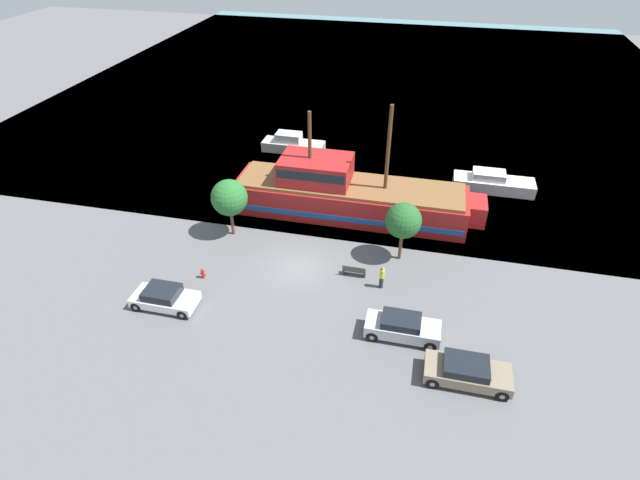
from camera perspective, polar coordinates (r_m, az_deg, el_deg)
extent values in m
plane|color=#5B5B5E|center=(34.79, -2.41, -3.24)|extent=(160.00, 160.00, 0.00)
plane|color=slate|center=(73.86, 6.93, 17.86)|extent=(80.00, 80.00, 0.00)
cube|color=#A31E1E|center=(40.19, 3.38, 4.59)|extent=(18.41, 4.68, 2.42)
cube|color=#234C93|center=(40.38, 3.36, 4.15)|extent=(18.05, 4.76, 0.45)
cube|color=#A31E1E|center=(39.86, 17.42, 3.23)|extent=(1.40, 2.57, 1.69)
cube|color=brown|center=(39.53, 3.44, 6.26)|extent=(17.68, 4.30, 0.25)
cube|color=#A31E1E|center=(39.51, -0.49, 8.08)|extent=(5.52, 3.74, 1.91)
cube|color=black|center=(39.38, -0.49, 8.45)|extent=(5.25, 3.80, 0.69)
cylinder|color=#4C331E|center=(37.70, 7.82, 10.34)|extent=(0.28, 0.28, 6.62)
cylinder|color=#4C331E|center=(38.80, -1.17, 10.59)|extent=(0.28, 0.28, 5.63)
cube|color=silver|center=(46.33, 19.19, 6.01)|extent=(6.83, 2.18, 1.05)
cube|color=silver|center=(45.88, 18.76, 7.04)|extent=(2.73, 1.70, 0.67)
cube|color=black|center=(45.98, 19.77, 6.89)|extent=(0.12, 1.53, 0.54)
cube|color=#B7B2A8|center=(51.05, -3.05, 10.64)|extent=(6.17, 1.99, 0.98)
cube|color=silver|center=(50.79, -3.60, 11.64)|extent=(2.47, 1.55, 0.88)
cube|color=black|center=(50.60, -2.77, 11.58)|extent=(0.12, 1.39, 0.70)
cube|color=white|center=(32.96, -17.28, -6.49)|extent=(4.07, 1.89, 0.55)
cube|color=black|center=(32.67, -17.63, -5.73)|extent=(2.12, 1.70, 0.54)
cylinder|color=black|center=(31.88, -15.45, -8.23)|extent=(0.68, 0.22, 0.68)
cylinder|color=gray|center=(31.88, -15.45, -8.23)|extent=(0.26, 0.25, 0.26)
cylinder|color=black|center=(32.97, -14.16, -6.28)|extent=(0.68, 0.22, 0.68)
cylinder|color=gray|center=(32.97, -14.16, -6.28)|extent=(0.26, 0.25, 0.26)
cylinder|color=black|center=(33.29, -20.27, -7.18)|extent=(0.68, 0.22, 0.68)
cylinder|color=gray|center=(33.29, -20.27, -7.18)|extent=(0.26, 0.25, 0.26)
cylinder|color=black|center=(34.34, -18.87, -5.35)|extent=(0.68, 0.22, 0.68)
cylinder|color=gray|center=(34.34, -18.87, -5.35)|extent=(0.26, 0.25, 0.26)
cube|color=#B7BCC6|center=(29.88, 9.41, -9.95)|extent=(4.33, 1.70, 0.75)
cube|color=black|center=(29.45, 9.27, -9.08)|extent=(2.25, 1.53, 0.46)
cylinder|color=black|center=(29.59, 12.48, -11.77)|extent=(0.72, 0.22, 0.72)
cylinder|color=gray|center=(29.59, 12.48, -11.77)|extent=(0.27, 0.25, 0.27)
cylinder|color=black|center=(30.66, 12.62, -9.74)|extent=(0.72, 0.22, 0.72)
cylinder|color=gray|center=(30.66, 12.62, -9.74)|extent=(0.27, 0.25, 0.27)
cylinder|color=black|center=(29.59, 5.96, -10.92)|extent=(0.72, 0.22, 0.72)
cylinder|color=gray|center=(29.59, 5.96, -10.92)|extent=(0.27, 0.25, 0.27)
cylinder|color=black|center=(30.67, 6.37, -8.92)|extent=(0.72, 0.22, 0.72)
cylinder|color=gray|center=(30.67, 6.37, -8.92)|extent=(0.27, 0.25, 0.27)
cube|color=#7F705B|center=(28.43, 16.49, -14.40)|extent=(4.51, 1.92, 0.64)
cube|color=black|center=(28.01, 16.40, -13.62)|extent=(2.35, 1.73, 0.48)
cylinder|color=black|center=(28.32, 20.08, -16.35)|extent=(0.71, 0.22, 0.71)
cylinder|color=gray|center=(28.32, 20.08, -16.35)|extent=(0.27, 0.25, 0.27)
cylinder|color=black|center=(29.46, 19.87, -13.74)|extent=(0.71, 0.22, 0.71)
cylinder|color=gray|center=(29.46, 19.87, -13.74)|extent=(0.27, 0.25, 0.27)
cylinder|color=black|center=(27.86, 12.72, -15.65)|extent=(0.71, 0.22, 0.71)
cylinder|color=gray|center=(27.86, 12.72, -15.65)|extent=(0.27, 0.25, 0.27)
cylinder|color=black|center=(29.02, 12.87, -13.03)|extent=(0.71, 0.22, 0.71)
cylinder|color=gray|center=(29.02, 12.87, -13.03)|extent=(0.27, 0.25, 0.27)
cylinder|color=red|center=(34.70, -13.22, -3.85)|extent=(0.22, 0.22, 0.56)
sphere|color=red|center=(34.48, -13.30, -3.38)|extent=(0.25, 0.25, 0.25)
cylinder|color=red|center=(34.74, -13.47, -3.77)|extent=(0.10, 0.09, 0.09)
cylinder|color=red|center=(34.62, -12.99, -3.85)|extent=(0.10, 0.09, 0.09)
cube|color=#4C4742|center=(33.99, 3.93, -3.46)|extent=(1.57, 0.45, 0.05)
cube|color=#4C4742|center=(33.70, 3.89, -3.36)|extent=(1.57, 0.06, 0.40)
cube|color=#2D2D2D|center=(34.21, 2.71, -3.59)|extent=(0.12, 0.36, 0.40)
cube|color=#2D2D2D|center=(34.06, 5.12, -3.92)|extent=(0.12, 0.36, 0.40)
cylinder|color=#232838|center=(33.17, 7.01, -4.83)|extent=(0.27, 0.27, 0.83)
cylinder|color=gold|center=(32.71, 7.10, -3.84)|extent=(0.32, 0.32, 0.64)
sphere|color=#8C664C|center=(32.45, 7.15, -3.25)|extent=(0.22, 0.22, 0.22)
cylinder|color=brown|center=(38.24, -9.99, 1.99)|extent=(0.24, 0.24, 2.03)
sphere|color=#286B2D|center=(37.13, -10.32, 4.78)|extent=(2.69, 2.69, 2.69)
cylinder|color=brown|center=(35.52, 9.19, -0.67)|extent=(0.24, 0.24, 2.13)
sphere|color=#235B28|center=(34.34, 9.51, 2.20)|extent=(2.49, 2.49, 2.49)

